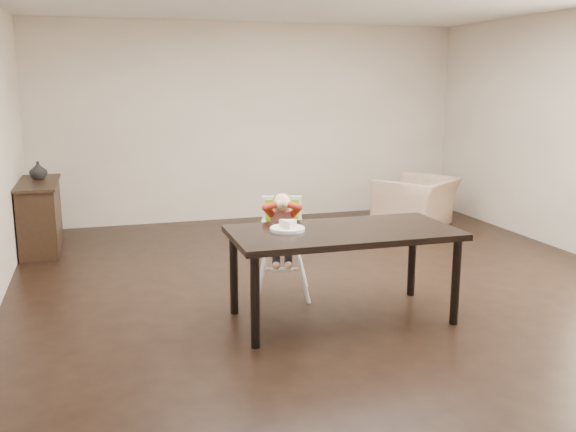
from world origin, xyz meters
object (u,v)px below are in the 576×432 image
(high_chair, at_px, (282,223))
(sideboard, at_px, (40,215))
(armchair, at_px, (416,194))
(dining_table, at_px, (343,239))

(high_chair, relative_size, sideboard, 0.75)
(armchair, distance_m, sideboard, 4.73)
(armchair, xyz_separation_m, sideboard, (-4.72, 0.17, -0.04))
(dining_table, relative_size, high_chair, 1.91)
(armchair, bearing_deg, sideboard, -39.10)
(dining_table, height_order, high_chair, high_chair)
(dining_table, bearing_deg, high_chair, 112.06)
(dining_table, height_order, sideboard, sideboard)
(armchair, height_order, sideboard, armchair)
(high_chair, distance_m, sideboard, 3.25)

